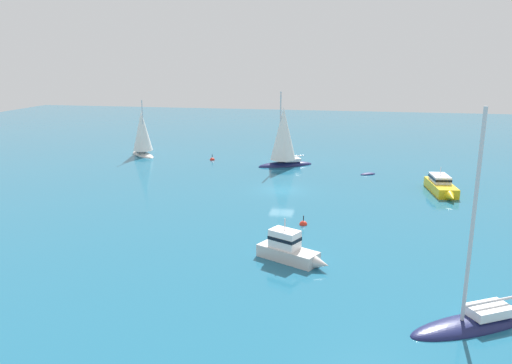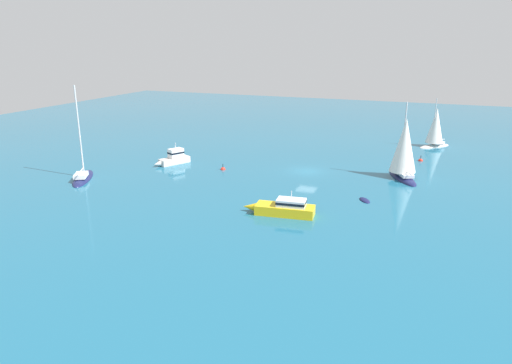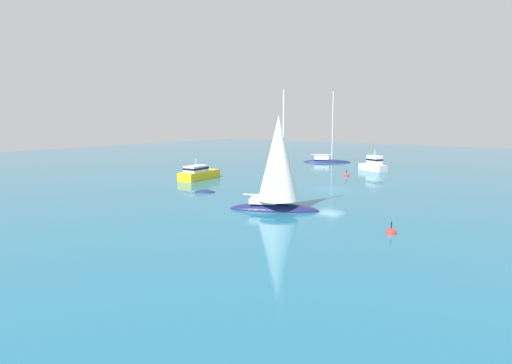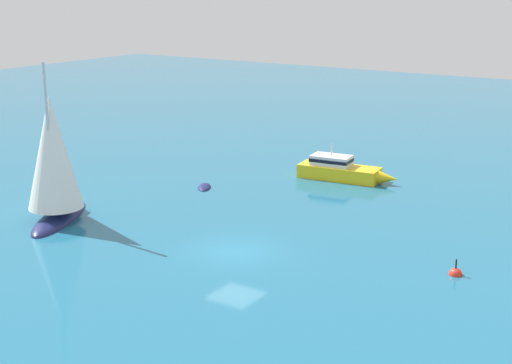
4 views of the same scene
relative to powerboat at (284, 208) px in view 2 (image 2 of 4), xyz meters
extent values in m
plane|color=#1E607F|center=(-2.18, 16.34, -0.71)|extent=(160.00, 160.00, 0.00)
cube|color=yellow|center=(0.12, 0.02, -0.22)|extent=(6.02, 2.72, 0.98)
cone|color=yellow|center=(-3.44, -0.41, -0.22)|extent=(1.56, 1.14, 0.98)
cube|color=silver|center=(0.75, 0.09, 0.63)|extent=(3.00, 1.96, 0.71)
cube|color=black|center=(0.75, 0.09, 0.66)|extent=(3.05, 2.00, 0.24)
cylinder|color=silver|center=(0.75, 0.09, 1.41)|extent=(0.08, 0.08, 0.85)
ellipsoid|color=#191E4C|center=(6.84, 7.25, -0.71)|extent=(1.84, 2.17, 0.43)
ellipsoid|color=silver|center=(13.07, 38.54, -0.71)|extent=(5.45, 5.63, 0.81)
cube|color=silver|center=(13.57, 39.06, -0.09)|extent=(2.16, 2.18, 0.41)
cylinder|color=silver|center=(12.66, 38.10, 3.43)|extent=(0.13, 0.13, 7.45)
cylinder|color=silver|center=(13.59, 39.09, 0.36)|extent=(1.94, 2.05, 0.11)
cone|color=white|center=(12.93, 38.39, 2.80)|extent=(3.85, 3.85, 5.59)
ellipsoid|color=#191E4C|center=(9.88, 17.61, -0.71)|extent=(5.03, 7.32, 1.08)
cube|color=silver|center=(10.27, 16.83, 0.03)|extent=(2.21, 2.56, 0.39)
cylinder|color=silver|center=(9.55, 18.25, 4.30)|extent=(0.17, 0.17, 8.93)
cylinder|color=silver|center=(10.29, 16.80, 0.48)|extent=(1.59, 2.96, 0.14)
cone|color=white|center=(9.73, 17.89, 3.49)|extent=(4.36, 4.36, 6.70)
cube|color=silver|center=(-20.61, 13.31, -0.27)|extent=(3.32, 4.59, 0.87)
cone|color=silver|center=(-21.81, 10.92, -0.27)|extent=(1.27, 1.37, 0.87)
cube|color=white|center=(-20.48, 13.57, 0.80)|extent=(1.99, 2.34, 1.26)
cube|color=black|center=(-20.48, 13.57, 0.86)|extent=(2.04, 2.39, 0.24)
cylinder|color=silver|center=(-20.48, 13.57, 1.85)|extent=(0.08, 0.08, 0.84)
ellipsoid|color=#191E4C|center=(-27.38, 2.60, -0.71)|extent=(5.55, 7.68, 0.94)
cube|color=white|center=(-26.92, 1.80, 0.02)|extent=(2.35, 2.70, 0.50)
cylinder|color=silver|center=(-27.77, 3.27, 5.28)|extent=(0.20, 0.20, 11.03)
cylinder|color=silver|center=(-26.90, 1.76, 0.51)|extent=(1.86, 3.09, 0.16)
sphere|color=red|center=(11.50, 27.83, -0.71)|extent=(0.67, 0.67, 0.67)
cylinder|color=black|center=(11.50, 27.83, -0.15)|extent=(0.08, 0.08, 0.44)
sphere|color=red|center=(-12.92, 13.00, -0.71)|extent=(0.67, 0.67, 0.67)
cylinder|color=black|center=(-12.92, 13.00, -0.14)|extent=(0.08, 0.08, 0.46)
camera|label=1|loc=(-52.81, 9.33, 13.09)|focal=35.16mm
camera|label=2|loc=(13.53, -41.45, 15.95)|focal=32.72mm
camera|label=3|loc=(39.47, 37.88, 6.70)|focal=31.96mm
camera|label=4|loc=(-23.26, 46.21, 13.09)|focal=51.68mm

